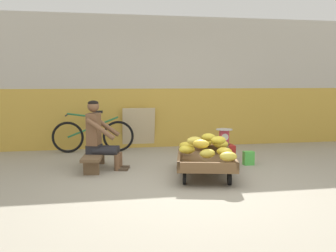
{
  "coord_description": "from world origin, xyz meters",
  "views": [
    {
      "loc": [
        -1.2,
        -4.89,
        1.44
      ],
      "look_at": [
        -0.16,
        0.86,
        0.75
      ],
      "focal_mm": 40.04,
      "sensor_mm": 36.0,
      "label": 1
    }
  ],
  "objects_px": {
    "low_bench": "(94,157)",
    "plastic_crate": "(224,153)",
    "banana_cart": "(205,160)",
    "shopping_bag": "(248,158)",
    "vendor_seated": "(99,135)",
    "sign_board": "(139,128)",
    "bicycle_near_left": "(93,135)",
    "weighing_scale": "(224,137)"
  },
  "relations": [
    {
      "from": "vendor_seated",
      "to": "weighing_scale",
      "type": "xyz_separation_m",
      "value": [
        2.23,
        0.23,
        -0.11
      ]
    },
    {
      "from": "sign_board",
      "to": "shopping_bag",
      "type": "height_order",
      "value": "sign_board"
    },
    {
      "from": "low_bench",
      "to": "bicycle_near_left",
      "type": "bearing_deg",
      "value": 91.67
    },
    {
      "from": "low_bench",
      "to": "plastic_crate",
      "type": "xyz_separation_m",
      "value": [
        2.31,
        0.21,
        -0.05
      ]
    },
    {
      "from": "weighing_scale",
      "to": "sign_board",
      "type": "distance_m",
      "value": 2.15
    },
    {
      "from": "shopping_bag",
      "to": "sign_board",
      "type": "bearing_deg",
      "value": 130.52
    },
    {
      "from": "plastic_crate",
      "to": "sign_board",
      "type": "bearing_deg",
      "value": 130.35
    },
    {
      "from": "vendor_seated",
      "to": "sign_board",
      "type": "distance_m",
      "value": 2.05
    },
    {
      "from": "plastic_crate",
      "to": "bicycle_near_left",
      "type": "bearing_deg",
      "value": 150.63
    },
    {
      "from": "low_bench",
      "to": "shopping_bag",
      "type": "relative_size",
      "value": 4.7
    },
    {
      "from": "banana_cart",
      "to": "shopping_bag",
      "type": "xyz_separation_m",
      "value": [
        0.96,
        0.6,
        -0.12
      ]
    },
    {
      "from": "vendor_seated",
      "to": "bicycle_near_left",
      "type": "height_order",
      "value": "vendor_seated"
    },
    {
      "from": "weighing_scale",
      "to": "sign_board",
      "type": "height_order",
      "value": "sign_board"
    },
    {
      "from": "plastic_crate",
      "to": "banana_cart",
      "type": "bearing_deg",
      "value": -122.87
    },
    {
      "from": "sign_board",
      "to": "weighing_scale",
      "type": "bearing_deg",
      "value": -49.67
    },
    {
      "from": "banana_cart",
      "to": "shopping_bag",
      "type": "bearing_deg",
      "value": 32.24
    },
    {
      "from": "vendor_seated",
      "to": "plastic_crate",
      "type": "distance_m",
      "value": 2.28
    },
    {
      "from": "low_bench",
      "to": "sign_board",
      "type": "distance_m",
      "value": 2.08
    },
    {
      "from": "vendor_seated",
      "to": "bicycle_near_left",
      "type": "xyz_separation_m",
      "value": [
        -0.13,
        1.56,
        -0.21
      ]
    },
    {
      "from": "weighing_scale",
      "to": "shopping_bag",
      "type": "height_order",
      "value": "weighing_scale"
    },
    {
      "from": "bicycle_near_left",
      "to": "shopping_bag",
      "type": "relative_size",
      "value": 6.92
    },
    {
      "from": "banana_cart",
      "to": "low_bench",
      "type": "relative_size",
      "value": 1.41
    },
    {
      "from": "shopping_bag",
      "to": "vendor_seated",
      "type": "bearing_deg",
      "value": 176.88
    },
    {
      "from": "low_bench",
      "to": "vendor_seated",
      "type": "bearing_deg",
      "value": -13.82
    },
    {
      "from": "low_bench",
      "to": "weighing_scale",
      "type": "relative_size",
      "value": 3.76
    },
    {
      "from": "weighing_scale",
      "to": "shopping_bag",
      "type": "distance_m",
      "value": 0.6
    },
    {
      "from": "low_bench",
      "to": "plastic_crate",
      "type": "bearing_deg",
      "value": 5.22
    },
    {
      "from": "vendor_seated",
      "to": "plastic_crate",
      "type": "bearing_deg",
      "value": 5.95
    },
    {
      "from": "vendor_seated",
      "to": "banana_cart",
      "type": "bearing_deg",
      "value": -24.88
    },
    {
      "from": "plastic_crate",
      "to": "sign_board",
      "type": "relative_size",
      "value": 0.41
    },
    {
      "from": "sign_board",
      "to": "shopping_bag",
      "type": "distance_m",
      "value": 2.66
    },
    {
      "from": "plastic_crate",
      "to": "bicycle_near_left",
      "type": "relative_size",
      "value": 0.22
    },
    {
      "from": "low_bench",
      "to": "weighing_scale",
      "type": "xyz_separation_m",
      "value": [
        2.31,
        0.21,
        0.25
      ]
    },
    {
      "from": "banana_cart",
      "to": "bicycle_near_left",
      "type": "bearing_deg",
      "value": 126.92
    },
    {
      "from": "low_bench",
      "to": "bicycle_near_left",
      "type": "distance_m",
      "value": 1.55
    },
    {
      "from": "vendor_seated",
      "to": "sign_board",
      "type": "height_order",
      "value": "vendor_seated"
    },
    {
      "from": "banana_cart",
      "to": "low_bench",
      "type": "height_order",
      "value": "banana_cart"
    },
    {
      "from": "banana_cart",
      "to": "bicycle_near_left",
      "type": "distance_m",
      "value": 2.88
    },
    {
      "from": "low_bench",
      "to": "vendor_seated",
      "type": "height_order",
      "value": "vendor_seated"
    },
    {
      "from": "weighing_scale",
      "to": "bicycle_near_left",
      "type": "xyz_separation_m",
      "value": [
        -2.36,
        1.33,
        -0.1
      ]
    },
    {
      "from": "shopping_bag",
      "to": "low_bench",
      "type": "bearing_deg",
      "value": 176.53
    },
    {
      "from": "low_bench",
      "to": "shopping_bag",
      "type": "bearing_deg",
      "value": -3.47
    }
  ]
}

